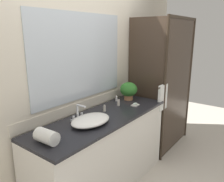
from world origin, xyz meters
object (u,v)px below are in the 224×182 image
Objects in this scene: rolled_towel_near_edge at (47,136)px; faucet at (78,115)px; potted_plant at (129,90)px; amenity_bottle_body_wash at (105,108)px; sink_basin at (91,120)px; soap_dish at (135,104)px; amenity_bottle_conditioner at (119,102)px; amenity_bottle_lotion at (116,99)px.

faucet is at bearing 17.19° from rolled_towel_near_edge.
potted_plant reaches higher than amenity_bottle_body_wash.
sink_basin is 1.86× the size of potted_plant.
faucet is 0.79m from soap_dish.
faucet is (0.00, 0.17, 0.02)m from sink_basin.
faucet is at bearing 171.30° from amenity_bottle_body_wash.
sink_basin is 0.76m from soap_dish.
faucet reaches higher than amenity_bottle_body_wash.
faucet is 1.71× the size of soap_dish.
rolled_towel_near_edge reaches higher than amenity_bottle_body_wash.
amenity_bottle_conditioner reaches higher than sink_basin.
sink_basin reaches higher than soap_dish.
amenity_bottle_body_wash is 0.73× the size of amenity_bottle_conditioner.
potted_plant is at bearing -1.21° from faucet.
potted_plant is 2.30× the size of amenity_bottle_conditioner.
sink_basin and amenity_bottle_body_wash have the same top height.
potted_plant reaches higher than amenity_bottle_conditioner.
faucet is 0.72× the size of potted_plant.
amenity_bottle_body_wash is (-0.41, -0.12, 0.00)m from amenity_bottle_lotion.
potted_plant is 1.19× the size of rolled_towel_near_edge.
soap_dish is (-0.17, -0.21, -0.12)m from potted_plant.
soap_dish is (0.76, -0.05, -0.02)m from sink_basin.
potted_plant is at bearing 9.36° from sink_basin.
rolled_towel_near_edge reaches higher than amenity_bottle_lotion.
amenity_bottle_body_wash is (-0.40, 0.17, 0.02)m from soap_dish.
potted_plant is 0.31m from amenity_bottle_conditioner.
amenity_bottle_lotion is (0.77, 0.24, -0.00)m from sink_basin.
rolled_towel_near_edge is (-0.52, -0.16, 0.00)m from faucet.
sink_basin is at bearing -170.45° from amenity_bottle_conditioner.
amenity_bottle_body_wash is 0.26m from amenity_bottle_conditioner.
amenity_bottle_lotion is 0.98× the size of amenity_bottle_body_wash.
rolled_towel_near_edge is (-1.44, -0.14, -0.08)m from potted_plant.
potted_plant is 0.57m from amenity_bottle_body_wash.
rolled_towel_near_edge is at bearing -169.92° from amenity_bottle_lotion.
amenity_bottle_body_wash is 0.89m from rolled_towel_near_edge.
faucet is at bearing 90.00° from sink_basin.
potted_plant reaches higher than rolled_towel_near_edge.
rolled_towel_near_edge reaches higher than sink_basin.
amenity_bottle_conditioner is (0.26, -0.01, 0.01)m from amenity_bottle_body_wash.
amenity_bottle_body_wash reaches higher than amenity_bottle_lotion.
amenity_bottle_body_wash is at bearing 17.70° from sink_basin.
potted_plant reaches higher than amenity_bottle_lotion.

